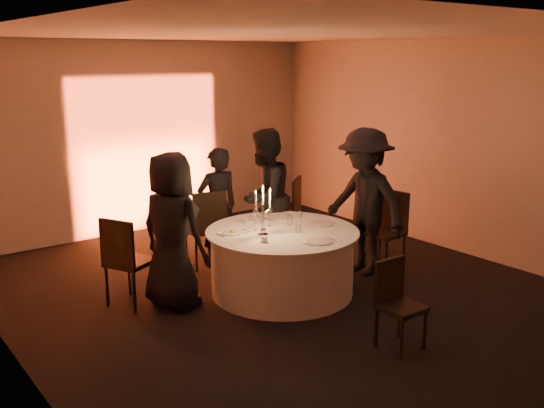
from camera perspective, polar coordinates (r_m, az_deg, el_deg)
floor at (r=7.34m, az=0.95°, el=-8.28°), size 7.00×7.00×0.00m
ceiling at (r=6.81m, az=1.06°, el=15.81°), size 7.00×7.00×0.00m
wall_back at (r=9.88m, az=-11.74°, el=6.18°), size 7.00×0.00×7.00m
wall_left at (r=5.62m, az=-23.78°, el=-0.35°), size 0.00×7.00×7.00m
wall_right at (r=9.07m, az=16.14°, el=5.27°), size 0.00×7.00×7.00m
uplighter_fixture at (r=9.90m, az=-10.57°, el=-2.32°), size 0.25×0.12×0.10m
banquet_table at (r=7.21m, az=0.97°, el=-5.45°), size 1.80×1.80×0.77m
chair_left at (r=6.95m, az=-13.66°, el=-4.84°), size 0.61×0.61×1.04m
chair_back_left at (r=8.04m, az=-6.16°, el=-1.88°), size 0.53×0.53×1.05m
chair_back_right at (r=8.77m, az=1.55°, el=-0.46°), size 0.65×0.65×1.06m
chair_right at (r=8.12m, az=10.85°, el=-1.98°), size 0.50×0.50×1.04m
chair_front at (r=6.02m, az=11.63°, el=-8.72°), size 0.39×0.39×0.87m
guest_left at (r=6.77m, az=-9.40°, el=-2.51°), size 0.81×1.00×1.76m
guest_back_left at (r=8.05m, az=-5.13°, el=-0.33°), size 0.61×0.42×1.60m
guest_back_right at (r=8.06m, az=-0.71°, el=0.60°), size 1.11×1.01×1.84m
guest_right at (r=7.82m, az=8.70°, el=0.20°), size 0.78×1.26×1.89m
plate_left at (r=6.99m, az=-3.70°, el=-2.62°), size 0.36×0.25×0.08m
plate_back_left at (r=7.53m, az=-1.99°, el=-1.48°), size 0.36×0.26×0.01m
plate_back_right at (r=7.63m, az=0.74°, el=-1.27°), size 0.35×0.28×0.01m
plate_right at (r=7.36m, az=4.60°, el=-1.89°), size 0.36×0.28×0.01m
plate_front at (r=6.67m, az=4.48°, el=-3.54°), size 0.36×0.29×0.01m
coffee_cup at (r=6.65m, az=-0.72°, el=-3.36°), size 0.11×0.11×0.07m
candelabra at (r=6.84m, az=-0.85°, el=-1.33°), size 0.25×0.12×0.59m
wine_glass_a at (r=6.94m, az=-2.62°, el=-1.70°), size 0.07×0.07×0.19m
wine_glass_b at (r=7.35m, az=-1.62°, el=-0.80°), size 0.07×0.07×0.19m
wine_glass_c at (r=7.24m, az=-0.26°, el=-1.03°), size 0.07×0.07×0.19m
wine_glass_d at (r=7.06m, az=-1.64°, el=-1.43°), size 0.07×0.07×0.19m
wine_glass_e at (r=6.87m, az=-0.95°, el=-1.84°), size 0.07×0.07×0.19m
wine_glass_f at (r=7.18m, az=2.68°, el=-1.17°), size 0.07×0.07×0.19m
tumbler_a at (r=7.00m, az=2.48°, el=-2.36°), size 0.07×0.07×0.09m
tumbler_b at (r=7.32m, az=1.70°, el=-1.61°), size 0.07×0.07×0.09m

